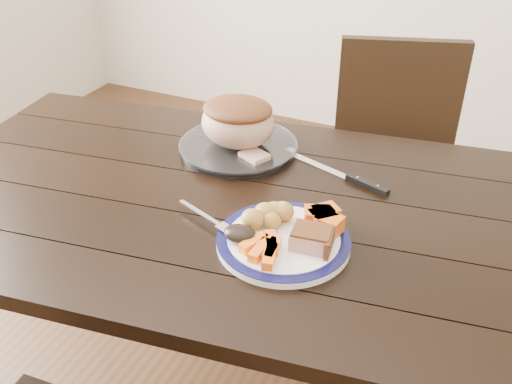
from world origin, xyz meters
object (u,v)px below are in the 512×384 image
at_px(carving_knife, 354,179).
at_px(serving_platter, 238,148).
at_px(chair_far, 394,165).
at_px(fork, 210,219).
at_px(pork_slice, 311,239).
at_px(dining_table, 230,229).
at_px(dinner_plate, 283,242).
at_px(roast_joint, 238,123).

bearing_deg(carving_knife, serving_platter, -165.95).
distance_m(chair_far, fork, 0.92).
xyz_separation_m(pork_slice, carving_knife, (-0.00, 0.32, -0.03)).
height_order(serving_platter, fork, fork).
height_order(serving_platter, carving_knife, serving_platter).
relative_size(chair_far, pork_slice, 11.34).
height_order(dining_table, serving_platter, serving_platter).
bearing_deg(serving_platter, fork, -73.59).
xyz_separation_m(chair_far, carving_knife, (-0.01, -0.53, 0.23)).
xyz_separation_m(dining_table, chair_far, (0.26, 0.73, -0.13)).
height_order(dinner_plate, carving_knife, dinner_plate).
distance_m(dinner_plate, pork_slice, 0.07).
relative_size(serving_platter, roast_joint, 1.57).
relative_size(chair_far, dinner_plate, 3.24).
bearing_deg(fork, pork_slice, 21.05).
xyz_separation_m(fork, roast_joint, (-0.10, 0.35, 0.06)).
distance_m(pork_slice, roast_joint, 0.49).
xyz_separation_m(dining_table, dinner_plate, (0.19, -0.11, 0.10)).
xyz_separation_m(serving_platter, roast_joint, (-0.00, 0.00, 0.07)).
relative_size(dinner_plate, roast_joint, 1.41).
distance_m(chair_far, pork_slice, 0.89).
distance_m(fork, carving_knife, 0.40).
bearing_deg(pork_slice, chair_far, 89.66).
bearing_deg(pork_slice, roast_joint, 134.32).
bearing_deg(dining_table, chair_far, 70.71).
height_order(chair_far, pork_slice, chair_far).
height_order(dining_table, chair_far, chair_far).
bearing_deg(chair_far, serving_platter, 38.26).
bearing_deg(fork, serving_platter, 126.79).
bearing_deg(carving_knife, chair_far, 107.81).
relative_size(roast_joint, carving_knife, 0.66).
bearing_deg(dining_table, roast_joint, 111.20).
height_order(dining_table, dinner_plate, dinner_plate).
distance_m(dining_table, serving_platter, 0.27).
relative_size(dining_table, dinner_plate, 5.96).
relative_size(serving_platter, fork, 1.85).
xyz_separation_m(chair_far, pork_slice, (-0.01, -0.85, 0.26)).
xyz_separation_m(dining_table, carving_knife, (0.25, 0.20, 0.10)).
xyz_separation_m(dinner_plate, fork, (-0.17, -0.01, 0.01)).
relative_size(pork_slice, carving_knife, 0.26).
height_order(serving_platter, pork_slice, pork_slice).
bearing_deg(serving_platter, dinner_plate, -51.13).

